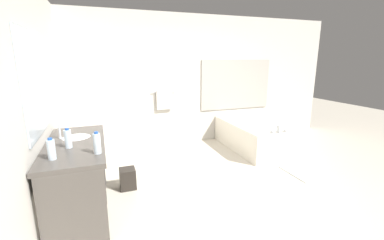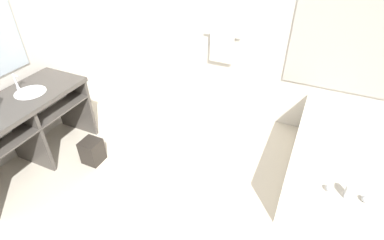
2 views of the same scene
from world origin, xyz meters
name	(u,v)px [view 1 (image 1 of 2)]	position (x,y,z in m)	size (l,w,h in m)	color
ground_plane	(223,189)	(0.00, 0.00, 0.00)	(16.00, 16.00, 0.00)	beige
wall_back_with_blinds	(179,81)	(0.05, 2.23, 1.34)	(7.40, 0.13, 2.70)	silver
wall_left_with_mirror	(30,105)	(-2.23, 0.00, 1.35)	(0.08, 7.40, 2.70)	silver
vanity_counter	(78,161)	(-1.86, 0.19, 0.62)	(0.65, 1.53, 0.85)	#4C4742
sink_faucet	(60,132)	(-2.04, 0.40, 0.94)	(0.09, 0.04, 0.18)	silver
bathtub	(254,134)	(1.39, 1.35, 0.29)	(1.01, 1.68, 0.65)	silver
water_bottle_1	(97,143)	(-1.62, -0.29, 0.96)	(0.07, 0.07, 0.23)	silver
water_bottle_2	(51,149)	(-2.03, -0.31, 0.96)	(0.07, 0.07, 0.22)	silver
water_bottle_3	(68,139)	(-1.91, 0.01, 0.96)	(0.07, 0.07, 0.22)	silver
waste_bin	(128,179)	(-1.27, 0.49, 0.15)	(0.22, 0.22, 0.29)	#2D2823
bath_mat	(304,172)	(1.47, 0.03, 0.01)	(0.48, 0.64, 0.02)	white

